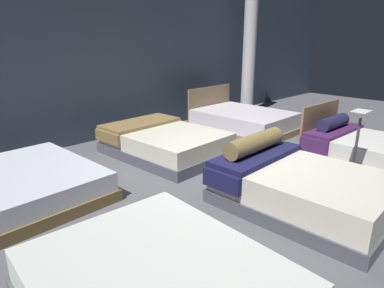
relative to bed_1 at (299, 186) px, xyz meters
name	(u,v)px	position (x,y,z in m)	size (l,w,h in m)	color
ground_plane	(226,180)	(0.01, 1.18, -0.29)	(18.00, 18.00, 0.02)	#5B5B60
showroom_back_wall	(106,54)	(0.01, 4.44, 1.47)	(18.00, 0.06, 3.50)	#333D4C
bed_1	(299,186)	(0.00, 0.00, 0.00)	(1.58, 2.05, 0.82)	#4D4F57
bed_2	(366,148)	(2.36, 0.01, -0.04)	(1.51, 2.03, 0.90)	#906C4D
bed_3	(27,184)	(-2.35, 2.64, -0.08)	(1.70, 2.08, 0.40)	brown
bed_4	(164,142)	(0.07, 2.71, -0.04)	(1.67, 2.22, 0.52)	#4F4F5E
bed_5	(243,121)	(2.40, 2.71, -0.03)	(1.63, 2.16, 0.93)	#8D7251
price_sign	(354,157)	(1.18, -0.21, 0.15)	(0.28, 0.24, 1.09)	#3F3F44
support_pillar	(249,50)	(3.98, 3.78, 1.47)	(0.35, 0.35, 3.50)	silver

